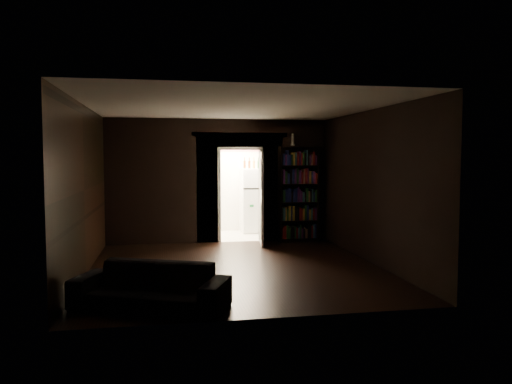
# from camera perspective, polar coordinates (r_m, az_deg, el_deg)

# --- Properties ---
(ground) EXTENTS (5.50, 5.50, 0.00)m
(ground) POSITION_cam_1_polar(r_m,az_deg,el_deg) (8.81, -2.32, -8.71)
(ground) COLOR black
(ground) RESTS_ON ground
(room_walls) EXTENTS (5.02, 5.61, 2.84)m
(room_walls) POSITION_cam_1_polar(r_m,az_deg,el_deg) (9.66, -3.31, 2.48)
(room_walls) COLOR black
(room_walls) RESTS_ON ground
(kitchen_alcove) EXTENTS (2.20, 1.80, 2.60)m
(kitchen_alcove) POSITION_cam_1_polar(r_m,az_deg,el_deg) (12.52, -2.58, 0.66)
(kitchen_alcove) COLOR beige
(kitchen_alcove) RESTS_ON ground
(sofa) EXTENTS (2.14, 1.54, 0.75)m
(sofa) POSITION_cam_1_polar(r_m,az_deg,el_deg) (6.60, -11.97, -9.77)
(sofa) COLOR black
(sofa) RESTS_ON ground
(bookshelf) EXTENTS (0.95, 0.56, 2.20)m
(bookshelf) POSITION_cam_1_polar(r_m,az_deg,el_deg) (11.50, 4.86, -0.19)
(bookshelf) COLOR black
(bookshelf) RESTS_ON ground
(refrigerator) EXTENTS (0.78, 0.72, 1.65)m
(refrigerator) POSITION_cam_1_polar(r_m,az_deg,el_deg) (12.88, -0.08, -0.96)
(refrigerator) COLOR white
(refrigerator) RESTS_ON ground
(door) EXTENTS (0.17, 0.85, 2.05)m
(door) POSITION_cam_1_polar(r_m,az_deg,el_deg) (11.06, 0.63, -0.73)
(door) COLOR white
(door) RESTS_ON ground
(figurine) EXTENTS (0.11, 0.11, 0.28)m
(figurine) POSITION_cam_1_polar(r_m,az_deg,el_deg) (11.37, 4.22, 6.01)
(figurine) COLOR white
(figurine) RESTS_ON bookshelf
(bottles) EXTENTS (0.70, 0.22, 0.28)m
(bottles) POSITION_cam_1_polar(r_m,az_deg,el_deg) (12.72, -0.24, 3.34)
(bottles) COLOR black
(bottles) RESTS_ON refrigerator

